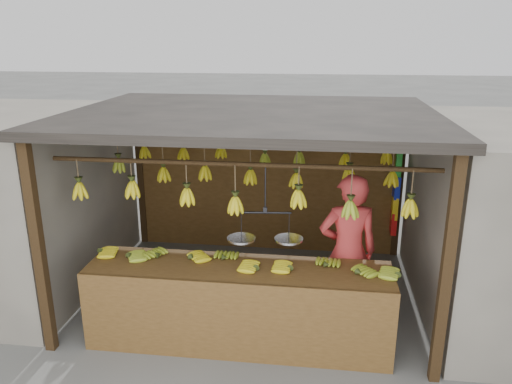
# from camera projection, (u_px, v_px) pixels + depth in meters

# --- Properties ---
(ground) EXTENTS (80.00, 80.00, 0.00)m
(ground) POSITION_uv_depth(u_px,v_px,m) (253.00, 292.00, 6.59)
(ground) COLOR #5B5B57
(stall) EXTENTS (4.30, 3.30, 2.40)m
(stall) POSITION_uv_depth(u_px,v_px,m) (256.00, 141.00, 6.31)
(stall) COLOR black
(stall) RESTS_ON ground
(counter) EXTENTS (3.50, 0.74, 0.96)m
(counter) POSITION_uv_depth(u_px,v_px,m) (237.00, 289.00, 5.23)
(counter) COLOR brown
(counter) RESTS_ON ground
(hanging_bananas) EXTENTS (3.62, 2.26, 0.39)m
(hanging_bananas) POSITION_uv_depth(u_px,v_px,m) (252.00, 175.00, 6.11)
(hanging_bananas) COLOR gold
(hanging_bananas) RESTS_ON ground
(balance_scale) EXTENTS (0.79, 0.34, 0.82)m
(balance_scale) POSITION_uv_depth(u_px,v_px,m) (265.00, 236.00, 5.25)
(balance_scale) COLOR black
(balance_scale) RESTS_ON ground
(vendor) EXTENTS (0.73, 0.54, 1.83)m
(vendor) POSITION_uv_depth(u_px,v_px,m) (348.00, 252.00, 5.61)
(vendor) COLOR #BF3333
(vendor) RESTS_ON ground
(bag_bundles) EXTENTS (0.08, 0.26, 1.24)m
(bag_bundles) POSITION_uv_depth(u_px,v_px,m) (396.00, 195.00, 7.33)
(bag_bundles) COLOR #199926
(bag_bundles) RESTS_ON ground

